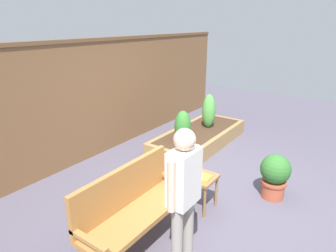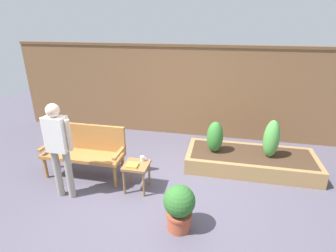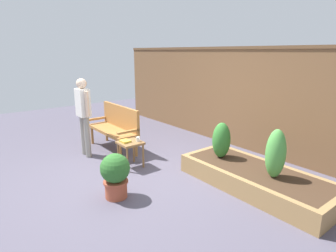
% 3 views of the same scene
% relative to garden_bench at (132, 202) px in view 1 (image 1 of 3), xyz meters
% --- Properties ---
extents(ground_plane, '(14.00, 14.00, 0.00)m').
position_rel_garden_bench_xyz_m(ground_plane, '(1.45, -0.37, -0.54)').
color(ground_plane, '#514C5B').
extents(fence_back, '(8.40, 0.14, 2.16)m').
position_rel_garden_bench_xyz_m(fence_back, '(1.45, 2.23, 0.55)').
color(fence_back, brown).
rests_on(fence_back, ground_plane).
extents(garden_bench, '(1.44, 0.48, 0.94)m').
position_rel_garden_bench_xyz_m(garden_bench, '(0.00, 0.00, 0.00)').
color(garden_bench, '#A87038').
rests_on(garden_bench, ground_plane).
extents(side_table, '(0.40, 0.40, 0.48)m').
position_rel_garden_bench_xyz_m(side_table, '(1.05, -0.27, -0.15)').
color(side_table, olive).
rests_on(side_table, ground_plane).
extents(cup_on_table, '(0.11, 0.07, 0.08)m').
position_rel_garden_bench_xyz_m(cup_on_table, '(1.12, -0.15, -0.02)').
color(cup_on_table, silver).
rests_on(cup_on_table, side_table).
extents(book_on_table, '(0.18, 0.16, 0.04)m').
position_rel_garden_bench_xyz_m(book_on_table, '(1.01, -0.35, -0.05)').
color(book_on_table, gold).
rests_on(book_on_table, side_table).
extents(potted_boxwood, '(0.43, 0.43, 0.67)m').
position_rel_garden_bench_xyz_m(potted_boxwood, '(1.89, -1.02, -0.18)').
color(potted_boxwood, '#A84C33').
rests_on(potted_boxwood, ground_plane).
extents(raised_planter_bed, '(2.40, 1.00, 0.30)m').
position_rel_garden_bench_xyz_m(raised_planter_bed, '(2.95, 0.84, -0.39)').
color(raised_planter_bed, '#997547').
rests_on(raised_planter_bed, ground_plane).
extents(shrub_near_bench, '(0.31, 0.31, 0.61)m').
position_rel_garden_bench_xyz_m(shrub_near_bench, '(2.25, 0.79, 0.06)').
color(shrub_near_bench, brown).
rests_on(shrub_near_bench, raised_planter_bed).
extents(shrub_far_corner, '(0.28, 0.28, 0.72)m').
position_rel_garden_bench_xyz_m(shrub_far_corner, '(3.26, 0.79, 0.11)').
color(shrub_far_corner, brown).
rests_on(shrub_far_corner, raised_planter_bed).
extents(person_by_bench, '(0.47, 0.20, 1.56)m').
position_rel_garden_bench_xyz_m(person_by_bench, '(-0.02, -0.68, 0.39)').
color(person_by_bench, gray).
rests_on(person_by_bench, ground_plane).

